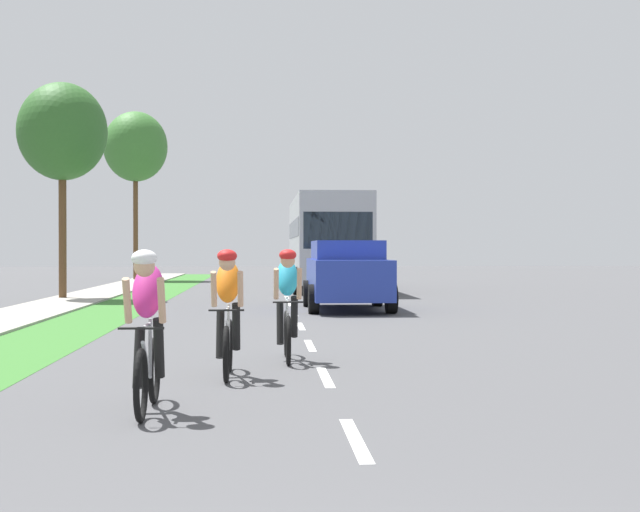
{
  "coord_description": "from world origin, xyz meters",
  "views": [
    {
      "loc": [
        -0.77,
        -2.32,
        1.59
      ],
      "look_at": [
        0.73,
        22.09,
        1.39
      ],
      "focal_mm": 52.1,
      "sensor_mm": 36.0,
      "label": 1
    }
  ],
  "objects_px": {
    "cyclist_trailing": "(228,312)",
    "cyclist_distant": "(287,304)",
    "street_tree_far": "(135,147)",
    "street_tree_near": "(62,132)",
    "suv_blue": "(347,273)",
    "bus_silver": "(326,238)",
    "cyclist_lead": "(147,329)"
  },
  "relations": [
    {
      "from": "suv_blue",
      "to": "bus_silver",
      "type": "height_order",
      "value": "bus_silver"
    },
    {
      "from": "cyclist_lead",
      "to": "cyclist_trailing",
      "type": "relative_size",
      "value": 1.0
    },
    {
      "from": "cyclist_lead",
      "to": "cyclist_distant",
      "type": "relative_size",
      "value": 1.0
    },
    {
      "from": "cyclist_distant",
      "to": "suv_blue",
      "type": "distance_m",
      "value": 11.02
    },
    {
      "from": "cyclist_distant",
      "to": "street_tree_near",
      "type": "bearing_deg",
      "value": 111.97
    },
    {
      "from": "suv_blue",
      "to": "street_tree_near",
      "type": "relative_size",
      "value": 0.69
    },
    {
      "from": "cyclist_lead",
      "to": "cyclist_trailing",
      "type": "xyz_separation_m",
      "value": [
        0.68,
        2.44,
        0.0
      ]
    },
    {
      "from": "suv_blue",
      "to": "cyclist_trailing",
      "type": "bearing_deg",
      "value": -101.81
    },
    {
      "from": "bus_silver",
      "to": "street_tree_far",
      "type": "distance_m",
      "value": 14.82
    },
    {
      "from": "suv_blue",
      "to": "cyclist_distant",
      "type": "bearing_deg",
      "value": -99.58
    },
    {
      "from": "cyclist_lead",
      "to": "street_tree_near",
      "type": "xyz_separation_m",
      "value": [
        -5.15,
        20.42,
        4.41
      ]
    },
    {
      "from": "cyclist_trailing",
      "to": "suv_blue",
      "type": "bearing_deg",
      "value": 78.19
    },
    {
      "from": "bus_silver",
      "to": "street_tree_far",
      "type": "height_order",
      "value": "street_tree_far"
    },
    {
      "from": "cyclist_lead",
      "to": "cyclist_trailing",
      "type": "height_order",
      "value": "same"
    },
    {
      "from": "street_tree_near",
      "to": "street_tree_far",
      "type": "bearing_deg",
      "value": 90.26
    },
    {
      "from": "street_tree_near",
      "to": "street_tree_far",
      "type": "distance_m",
      "value": 17.28
    },
    {
      "from": "suv_blue",
      "to": "street_tree_near",
      "type": "bearing_deg",
      "value": 146.91
    },
    {
      "from": "cyclist_trailing",
      "to": "cyclist_lead",
      "type": "bearing_deg",
      "value": -105.58
    },
    {
      "from": "suv_blue",
      "to": "street_tree_far",
      "type": "height_order",
      "value": "street_tree_far"
    },
    {
      "from": "cyclist_lead",
      "to": "bus_silver",
      "type": "height_order",
      "value": "bus_silver"
    },
    {
      "from": "bus_silver",
      "to": "cyclist_trailing",
      "type": "bearing_deg",
      "value": -96.73
    },
    {
      "from": "cyclist_distant",
      "to": "suv_blue",
      "type": "relative_size",
      "value": 0.37
    },
    {
      "from": "cyclist_lead",
      "to": "street_tree_near",
      "type": "bearing_deg",
      "value": 104.16
    },
    {
      "from": "cyclist_distant",
      "to": "suv_blue",
      "type": "xyz_separation_m",
      "value": [
        1.84,
        10.87,
        0.14
      ]
    },
    {
      "from": "cyclist_lead",
      "to": "street_tree_near",
      "type": "height_order",
      "value": "street_tree_near"
    },
    {
      "from": "cyclist_trailing",
      "to": "street_tree_far",
      "type": "relative_size",
      "value": 0.2
    },
    {
      "from": "cyclist_lead",
      "to": "cyclist_trailing",
      "type": "bearing_deg",
      "value": 74.42
    },
    {
      "from": "street_tree_far",
      "to": "bus_silver",
      "type": "bearing_deg",
      "value": -51.47
    },
    {
      "from": "cyclist_lead",
      "to": "street_tree_far",
      "type": "xyz_separation_m",
      "value": [
        -5.23,
        37.64,
        5.82
      ]
    },
    {
      "from": "cyclist_trailing",
      "to": "cyclist_distant",
      "type": "height_order",
      "value": "same"
    },
    {
      "from": "street_tree_far",
      "to": "cyclist_lead",
      "type": "bearing_deg",
      "value": -82.09
    },
    {
      "from": "suv_blue",
      "to": "bus_silver",
      "type": "relative_size",
      "value": 0.41
    }
  ]
}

